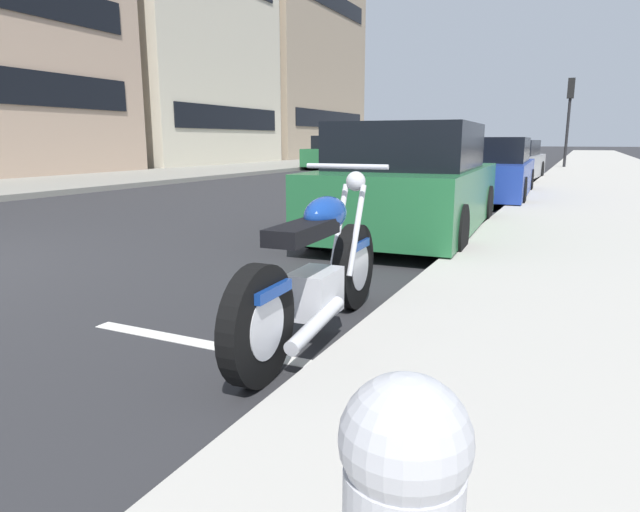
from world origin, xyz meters
The scene contains 11 objects.
sidewalk_near_curb centered at (12.00, -7.24, 0.07)m, with size 120.00×4.40×0.14m, color #ADA89E.
sidewalk_far_curb centered at (12.00, 7.44, 0.07)m, with size 120.00×5.00×0.14m, color gray.
parking_stall_stripe centered at (0.00, -4.34, 0.00)m, with size 0.12×2.20×0.01m, color silver.
parked_motorcycle centered at (0.43, -4.75, 0.44)m, with size 2.17×0.62×1.13m.
parked_car_mid_block centered at (4.53, -4.18, 0.71)m, with size 4.14×2.02×1.51m.
parked_car_across_street centered at (9.90, -4.30, 0.64)m, with size 4.70×2.07×1.36m.
parked_car_at_intersection centered at (15.56, -4.09, 0.63)m, with size 4.58×2.00×1.31m.
car_opposite_curb centered at (20.97, 4.16, 0.70)m, with size 4.38×2.13×1.51m.
traffic_signal_near_corner centered at (24.34, -5.50, 2.89)m, with size 0.36×0.28×3.80m.
townhouse_corner_block centered at (20.68, 15.65, 5.42)m, with size 10.12×11.89×10.83m.
townhouse_behind_pole centered at (32.83, 14.29, 6.16)m, with size 12.61×9.16×12.33m.
Camera 1 is at (-2.71, -6.26, 1.29)m, focal length 30.77 mm.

